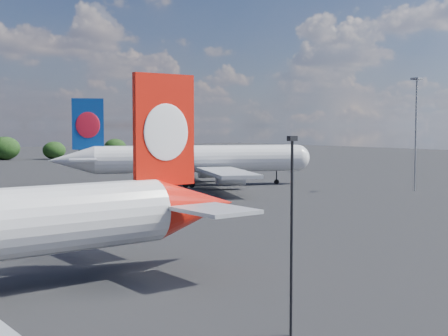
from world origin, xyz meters
TOP-DOWN VIEW (x-y plane):
  - china_southern_airliner at (50.09, 68.72)m, footprint 49.09×47.28m
  - apron_lamp_post at (6.73, -6.68)m, footprint 0.55×0.30m
  - floodlight_mast_near at (77.05, 36.78)m, footprint 1.60×1.60m

SIDE VIEW (x-z plane):
  - china_southern_airliner at x=50.09m, z-range -3.28..13.48m
  - apron_lamp_post at x=6.73m, z-range 0.65..11.81m
  - floodlight_mast_near at x=77.05m, z-range 3.17..23.34m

